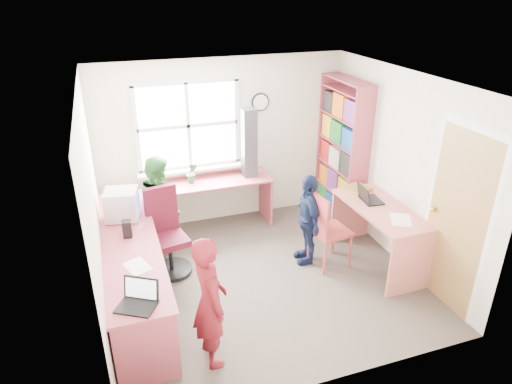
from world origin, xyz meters
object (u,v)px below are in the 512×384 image
(l_desk, at_px, (155,280))
(person_green, at_px, (161,206))
(person_red, at_px, (210,302))
(person_navy, at_px, (308,219))
(wooden_chair, at_px, (326,227))
(bookshelf, at_px, (342,154))
(laptop_right, at_px, (368,197))
(potted_plant, at_px, (192,173))
(right_desk, at_px, (380,223))
(cd_tower, at_px, (249,143))
(laptop_left, at_px, (138,299))
(crt_monitor, at_px, (122,205))
(swivel_chair, at_px, (167,236))

(l_desk, distance_m, person_green, 1.34)
(person_red, xyz_separation_m, person_navy, (1.56, 1.27, -0.06))
(wooden_chair, distance_m, person_navy, 0.25)
(bookshelf, distance_m, laptop_right, 1.16)
(l_desk, relative_size, person_navy, 2.45)
(potted_plant, distance_m, person_green, 0.70)
(right_desk, distance_m, person_red, 2.56)
(l_desk, relative_size, cd_tower, 3.01)
(laptop_left, relative_size, laptop_right, 1.24)
(person_red, bearing_deg, l_desk, 24.72)
(bookshelf, relative_size, crt_monitor, 4.84)
(person_green, relative_size, person_navy, 1.12)
(bookshelf, distance_m, person_green, 2.71)
(bookshelf, bearing_deg, wooden_chair, -125.00)
(crt_monitor, bearing_deg, person_navy, 0.21)
(wooden_chair, distance_m, potted_plant, 2.01)
(bookshelf, relative_size, potted_plant, 7.42)
(laptop_left, distance_m, person_red, 0.63)
(crt_monitor, relative_size, laptop_left, 1.04)
(bookshelf, distance_m, swivel_chair, 2.82)
(potted_plant, bearing_deg, laptop_right, -35.27)
(right_desk, xyz_separation_m, crt_monitor, (-3.01, 0.81, 0.36))
(swivel_chair, bearing_deg, person_green, 76.74)
(right_desk, xyz_separation_m, laptop_right, (-0.07, 0.21, 0.27))
(swivel_chair, xyz_separation_m, person_green, (0.01, 0.45, 0.21))
(l_desk, height_order, crt_monitor, crt_monitor)
(person_green, bearing_deg, person_navy, -98.77)
(wooden_chair, bearing_deg, l_desk, -178.66)
(person_green, xyz_separation_m, person_navy, (1.71, -0.82, -0.07))
(bookshelf, distance_m, crt_monitor, 3.22)
(right_desk, distance_m, laptop_right, 0.35)
(person_green, bearing_deg, crt_monitor, 143.30)
(wooden_chair, distance_m, laptop_left, 2.57)
(right_desk, xyz_separation_m, person_red, (-2.38, -0.92, 0.09))
(cd_tower, xyz_separation_m, person_red, (-1.20, -2.51, -0.57))
(wooden_chair, xyz_separation_m, laptop_right, (0.59, 0.04, 0.30))
(l_desk, relative_size, potted_plant, 10.42)
(potted_plant, bearing_deg, l_desk, -114.08)
(right_desk, bearing_deg, cd_tower, 125.65)
(crt_monitor, bearing_deg, swivel_chair, 0.57)
(person_red, relative_size, person_navy, 1.11)
(bookshelf, xyz_separation_m, swivel_chair, (-2.70, -0.63, -0.53))
(l_desk, height_order, laptop_left, laptop_left)
(crt_monitor, bearing_deg, person_red, -57.93)
(wooden_chair, height_order, cd_tower, cd_tower)
(person_red, relative_size, person_green, 0.99)
(laptop_left, bearing_deg, bookshelf, 65.33)
(bookshelf, height_order, laptop_left, bookshelf)
(swivel_chair, height_order, laptop_left, swivel_chair)
(swivel_chair, xyz_separation_m, crt_monitor, (-0.47, 0.10, 0.47))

